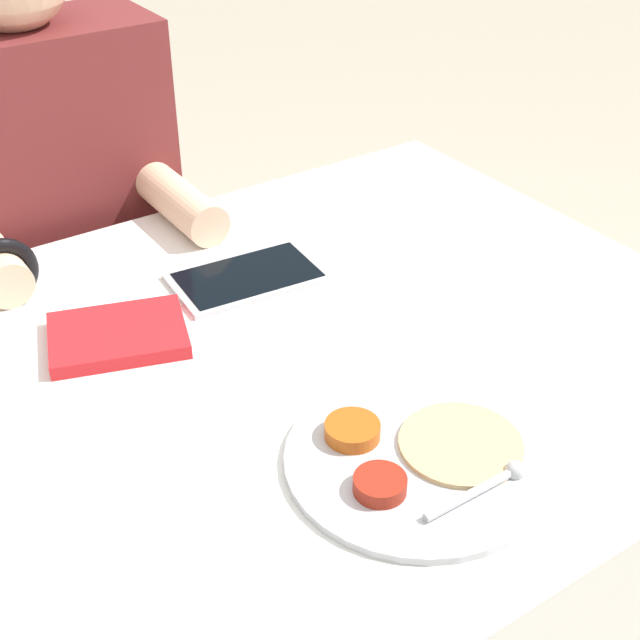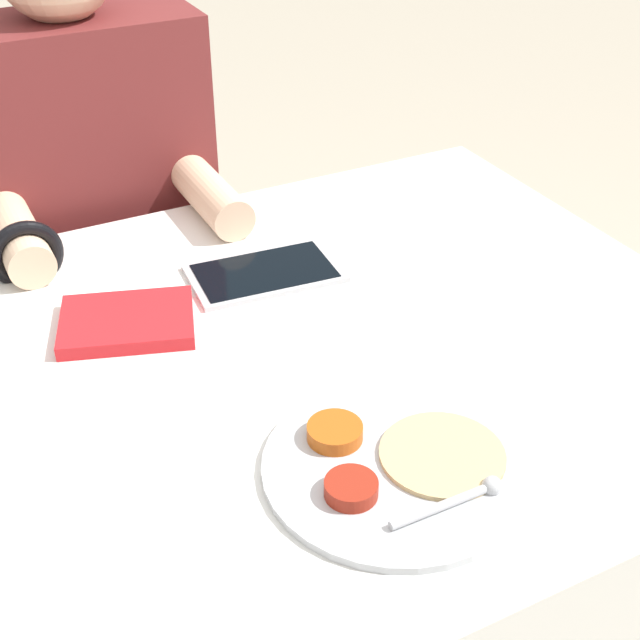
{
  "view_description": "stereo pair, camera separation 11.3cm",
  "coord_description": "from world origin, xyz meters",
  "px_view_note": "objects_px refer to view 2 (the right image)",
  "views": [
    {
      "loc": [
        -0.48,
        -0.81,
        1.47
      ],
      "look_at": [
        0.04,
        -0.03,
        0.84
      ],
      "focal_mm": 50.0,
      "sensor_mm": 36.0,
      "label": 1
    },
    {
      "loc": [
        -0.39,
        -0.86,
        1.47
      ],
      "look_at": [
        0.04,
        -0.03,
        0.84
      ],
      "focal_mm": 50.0,
      "sensor_mm": 36.0,
      "label": 2
    }
  ],
  "objects_px": {
    "tablet_device": "(265,273)",
    "thali_tray": "(395,465)",
    "red_notebook": "(127,323)",
    "person_diner": "(104,280)"
  },
  "relations": [
    {
      "from": "thali_tray",
      "to": "person_diner",
      "type": "height_order",
      "value": "person_diner"
    },
    {
      "from": "tablet_device",
      "to": "person_diner",
      "type": "bearing_deg",
      "value": 110.42
    },
    {
      "from": "thali_tray",
      "to": "red_notebook",
      "type": "relative_size",
      "value": 1.4
    },
    {
      "from": "red_notebook",
      "to": "tablet_device",
      "type": "xyz_separation_m",
      "value": [
        0.22,
        0.04,
        -0.0
      ]
    },
    {
      "from": "tablet_device",
      "to": "person_diner",
      "type": "xyz_separation_m",
      "value": [
        -0.15,
        0.42,
        -0.19
      ]
    },
    {
      "from": "red_notebook",
      "to": "thali_tray",
      "type": "bearing_deg",
      "value": -66.03
    },
    {
      "from": "thali_tray",
      "to": "tablet_device",
      "type": "relative_size",
      "value": 1.27
    },
    {
      "from": "thali_tray",
      "to": "red_notebook",
      "type": "bearing_deg",
      "value": 113.97
    },
    {
      "from": "thali_tray",
      "to": "red_notebook",
      "type": "distance_m",
      "value": 0.45
    },
    {
      "from": "tablet_device",
      "to": "thali_tray",
      "type": "bearing_deg",
      "value": -95.53
    }
  ]
}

